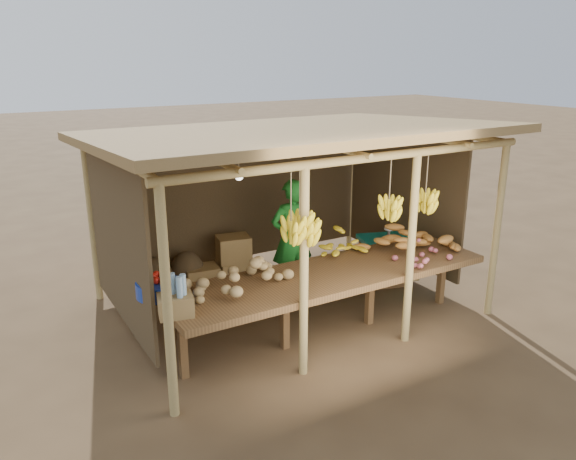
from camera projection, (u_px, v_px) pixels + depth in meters
ground at (288, 305)px, 7.44m from camera, size 60.00×60.00×0.00m
stall_structure at (290, 164)px, 6.84m from camera, size 4.70×3.50×2.43m
counter at (330, 277)px, 6.44m from camera, size 3.90×1.05×0.80m
potato_heap at (245, 273)px, 5.91m from camera, size 1.31×1.07×0.37m
sweet_potato_heap at (409, 237)px, 7.07m from camera, size 1.31×1.09×0.36m
onion_heap at (428, 247)px, 6.71m from camera, size 0.73×0.49×0.35m
banana_pile at (343, 240)px, 6.98m from camera, size 0.53×0.35×0.34m
tomato_basin at (158, 287)px, 5.77m from camera, size 0.46×0.46×0.24m
bottle_box at (175, 300)px, 5.32m from camera, size 0.37×0.32×0.41m
vendor at (292, 238)px, 7.56m from camera, size 0.64×0.46×1.63m
tarp_crate at (386, 259)px, 8.13m from camera, size 0.88×0.82×0.86m
carton_stack at (224, 267)px, 7.93m from camera, size 0.99×0.41×0.72m
burlap_sacks at (172, 274)px, 7.72m from camera, size 0.96×0.50×0.68m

